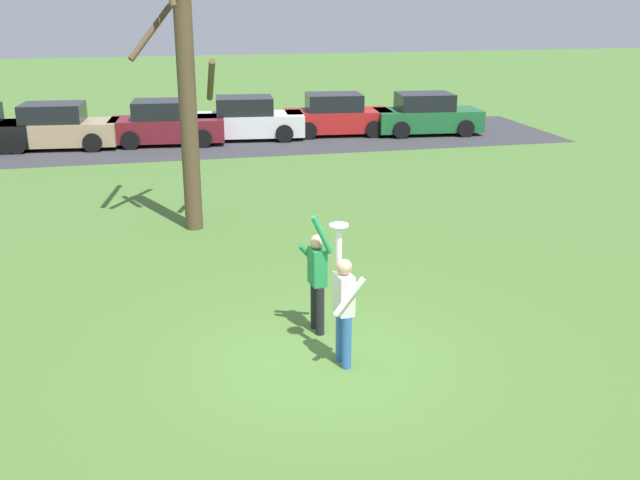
{
  "coord_description": "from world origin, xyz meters",
  "views": [
    {
      "loc": [
        -2.33,
        -9.78,
        5.2
      ],
      "look_at": [
        0.17,
        0.97,
        1.54
      ],
      "focal_mm": 41.39,
      "sensor_mm": 36.0,
      "label": 1
    }
  ],
  "objects_px": {
    "frisbee_disc": "(339,225)",
    "parked_car_red": "(337,116)",
    "parked_car_maroon": "(166,124)",
    "parked_car_green": "(427,115)",
    "parked_car_tan": "(57,128)",
    "parked_car_white": "(248,120)",
    "field_cone_orange": "(339,290)",
    "person_catcher": "(344,303)",
    "person_defender": "(317,275)",
    "bare_tree_tall": "(184,83)"
  },
  "relations": [
    {
      "from": "parked_car_tan",
      "to": "parked_car_green",
      "type": "xyz_separation_m",
      "value": [
        13.87,
        -0.26,
        0.0
      ]
    },
    {
      "from": "parked_car_red",
      "to": "parked_car_white",
      "type": "bearing_deg",
      "value": -172.29
    },
    {
      "from": "frisbee_disc",
      "to": "parked_car_red",
      "type": "xyz_separation_m",
      "value": [
        4.64,
        18.26,
        -1.37
      ]
    },
    {
      "from": "person_catcher",
      "to": "person_defender",
      "type": "distance_m",
      "value": 1.2
    },
    {
      "from": "parked_car_red",
      "to": "field_cone_orange",
      "type": "bearing_deg",
      "value": -98.76
    },
    {
      "from": "frisbee_disc",
      "to": "bare_tree_tall",
      "type": "xyz_separation_m",
      "value": [
        -1.71,
        7.13,
        1.28
      ]
    },
    {
      "from": "frisbee_disc",
      "to": "parked_car_red",
      "type": "bearing_deg",
      "value": 75.74
    },
    {
      "from": "parked_car_white",
      "to": "field_cone_orange",
      "type": "distance_m",
      "value": 15.94
    },
    {
      "from": "parked_car_red",
      "to": "bare_tree_tall",
      "type": "distance_m",
      "value": 13.09
    },
    {
      "from": "person_defender",
      "to": "parked_car_white",
      "type": "relative_size",
      "value": 0.48
    },
    {
      "from": "person_defender",
      "to": "field_cone_orange",
      "type": "distance_m",
      "value": 1.63
    },
    {
      "from": "person_defender",
      "to": "parked_car_maroon",
      "type": "relative_size",
      "value": 0.48
    },
    {
      "from": "person_defender",
      "to": "bare_tree_tall",
      "type": "height_order",
      "value": "bare_tree_tall"
    },
    {
      "from": "field_cone_orange",
      "to": "parked_car_red",
      "type": "bearing_deg",
      "value": 75.84
    },
    {
      "from": "parked_car_white",
      "to": "field_cone_orange",
      "type": "height_order",
      "value": "parked_car_white"
    },
    {
      "from": "person_defender",
      "to": "parked_car_green",
      "type": "height_order",
      "value": "person_defender"
    },
    {
      "from": "parked_car_green",
      "to": "field_cone_orange",
      "type": "xyz_separation_m",
      "value": [
        -7.55,
        -15.43,
        -0.57
      ]
    },
    {
      "from": "parked_car_tan",
      "to": "parked_car_red",
      "type": "height_order",
      "value": "same"
    },
    {
      "from": "parked_car_maroon",
      "to": "parked_car_white",
      "type": "height_order",
      "value": "same"
    },
    {
      "from": "person_catcher",
      "to": "person_defender",
      "type": "relative_size",
      "value": 1.02
    },
    {
      "from": "parked_car_white",
      "to": "parked_car_red",
      "type": "relative_size",
      "value": 1.0
    },
    {
      "from": "parked_car_red",
      "to": "parked_car_green",
      "type": "xyz_separation_m",
      "value": [
        3.5,
        -0.64,
        0.0
      ]
    },
    {
      "from": "parked_car_maroon",
      "to": "field_cone_orange",
      "type": "distance_m",
      "value": 15.82
    },
    {
      "from": "parked_car_maroon",
      "to": "parked_car_green",
      "type": "relative_size",
      "value": 1.0
    },
    {
      "from": "parked_car_red",
      "to": "field_cone_orange",
      "type": "xyz_separation_m",
      "value": [
        -4.05,
        -16.07,
        -0.57
      ]
    },
    {
      "from": "parked_car_red",
      "to": "parked_car_green",
      "type": "bearing_deg",
      "value": -4.92
    },
    {
      "from": "person_defender",
      "to": "field_cone_orange",
      "type": "relative_size",
      "value": 6.37
    },
    {
      "from": "frisbee_disc",
      "to": "parked_car_green",
      "type": "height_order",
      "value": "frisbee_disc"
    },
    {
      "from": "frisbee_disc",
      "to": "parked_car_maroon",
      "type": "distance_m",
      "value": 17.96
    },
    {
      "from": "parked_car_green",
      "to": "field_cone_orange",
      "type": "bearing_deg",
      "value": -110.68
    },
    {
      "from": "parked_car_red",
      "to": "parked_car_green",
      "type": "relative_size",
      "value": 1.0
    },
    {
      "from": "parked_car_green",
      "to": "parked_car_maroon",
      "type": "bearing_deg",
      "value": -175.63
    },
    {
      "from": "parked_car_green",
      "to": "bare_tree_tall",
      "type": "bearing_deg",
      "value": -127.77
    },
    {
      "from": "bare_tree_tall",
      "to": "person_catcher",
      "type": "bearing_deg",
      "value": -76.76
    },
    {
      "from": "parked_car_tan",
      "to": "parked_car_red",
      "type": "relative_size",
      "value": 1.0
    },
    {
      "from": "parked_car_green",
      "to": "parked_car_tan",
      "type": "bearing_deg",
      "value": -175.67
    },
    {
      "from": "person_catcher",
      "to": "frisbee_disc",
      "type": "bearing_deg",
      "value": 0.0
    },
    {
      "from": "person_defender",
      "to": "parked_car_tan",
      "type": "height_order",
      "value": "person_defender"
    },
    {
      "from": "person_catcher",
      "to": "field_cone_orange",
      "type": "relative_size",
      "value": 6.5
    },
    {
      "from": "parked_car_maroon",
      "to": "parked_car_white",
      "type": "xyz_separation_m",
      "value": [
        3.04,
        0.32,
        0.0
      ]
    },
    {
      "from": "parked_car_red",
      "to": "parked_car_tan",
      "type": "bearing_deg",
      "value": -172.52
    },
    {
      "from": "parked_car_maroon",
      "to": "parked_car_red",
      "type": "distance_m",
      "value": 6.57
    },
    {
      "from": "parked_car_green",
      "to": "field_cone_orange",
      "type": "relative_size",
      "value": 13.28
    },
    {
      "from": "frisbee_disc",
      "to": "parked_car_white",
      "type": "relative_size",
      "value": 0.07
    },
    {
      "from": "parked_car_maroon",
      "to": "parked_car_green",
      "type": "distance_m",
      "value": 10.06
    },
    {
      "from": "field_cone_orange",
      "to": "parked_car_tan",
      "type": "bearing_deg",
      "value": 111.92
    },
    {
      "from": "parked_car_tan",
      "to": "parked_car_green",
      "type": "height_order",
      "value": "same"
    },
    {
      "from": "parked_car_white",
      "to": "parked_car_red",
      "type": "distance_m",
      "value": 3.52
    },
    {
      "from": "person_defender",
      "to": "field_cone_orange",
      "type": "xyz_separation_m",
      "value": [
        0.69,
        1.23,
        -0.82
      ]
    },
    {
      "from": "person_catcher",
      "to": "person_defender",
      "type": "xyz_separation_m",
      "value": [
        -0.12,
        1.19,
        -0.0
      ]
    }
  ]
}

